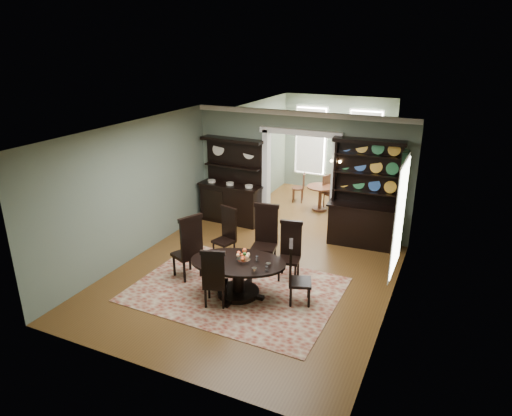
{
  "coord_description": "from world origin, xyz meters",
  "views": [
    {
      "loc": [
        3.57,
        -7.34,
        4.57
      ],
      "look_at": [
        -0.09,
        0.6,
        1.34
      ],
      "focal_mm": 32.0,
      "sensor_mm": 36.0,
      "label": 1
    }
  ],
  "objects_px": {
    "welsh_dresser": "(363,208)",
    "parlor_table": "(320,195)",
    "dining_table": "(238,271)",
    "sideboard": "(232,193)"
  },
  "relations": [
    {
      "from": "parlor_table",
      "to": "welsh_dresser",
      "type": "bearing_deg",
      "value": -48.75
    },
    {
      "from": "parlor_table",
      "to": "sideboard",
      "type": "bearing_deg",
      "value": -136.46
    },
    {
      "from": "sideboard",
      "to": "parlor_table",
      "type": "relative_size",
      "value": 2.91
    },
    {
      "from": "parlor_table",
      "to": "dining_table",
      "type": "bearing_deg",
      "value": -90.23
    },
    {
      "from": "sideboard",
      "to": "parlor_table",
      "type": "bearing_deg",
      "value": 45.37
    },
    {
      "from": "welsh_dresser",
      "to": "parlor_table",
      "type": "bearing_deg",
      "value": 127.86
    },
    {
      "from": "welsh_dresser",
      "to": "parlor_table",
      "type": "xyz_separation_m",
      "value": [
        -1.58,
        1.8,
        -0.45
      ]
    },
    {
      "from": "welsh_dresser",
      "to": "sideboard",
      "type": "bearing_deg",
      "value": 176.41
    },
    {
      "from": "dining_table",
      "to": "welsh_dresser",
      "type": "xyz_separation_m",
      "value": [
        1.6,
        3.3,
        0.41
      ]
    },
    {
      "from": "dining_table",
      "to": "parlor_table",
      "type": "relative_size",
      "value": 2.62
    }
  ]
}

